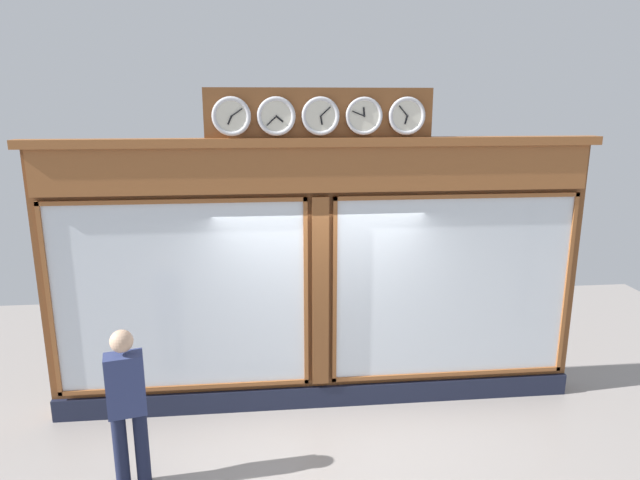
% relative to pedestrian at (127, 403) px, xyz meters
% --- Properties ---
extents(shop_facade, '(6.67, 0.42, 3.94)m').
position_rel_pedestrian_xyz_m(shop_facade, '(-2.03, -1.45, 0.80)').
color(shop_facade, brown).
rests_on(shop_facade, ground_plane).
extents(pedestrian, '(0.40, 0.30, 1.69)m').
position_rel_pedestrian_xyz_m(pedestrian, '(0.00, 0.00, 0.00)').
color(pedestrian, '#191E38').
rests_on(pedestrian, ground_plane).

